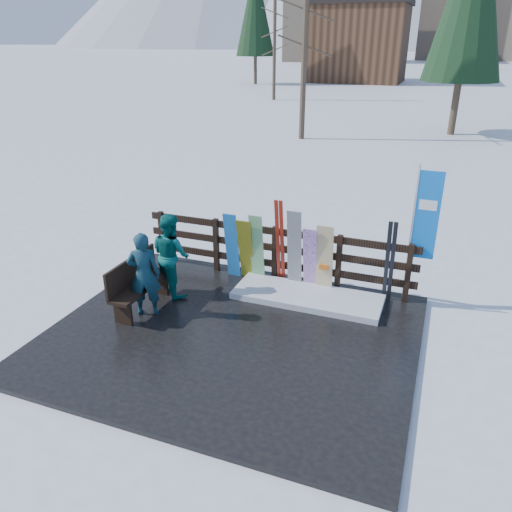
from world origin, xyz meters
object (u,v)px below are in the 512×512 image
at_px(rental_flag, 423,221).
at_px(person_front, 144,274).
at_px(snowboard_0, 232,246).
at_px(snowboard_4, 294,250).
at_px(person_back, 171,255).
at_px(snowboard_3, 310,260).
at_px(snowboard_5, 324,260).
at_px(snowboard_1, 257,249).
at_px(bench, 137,282).
at_px(snowboard_2, 246,250).

bearing_deg(rental_flag, person_front, -153.72).
xyz_separation_m(snowboard_0, snowboard_4, (1.31, 0.00, 0.11)).
relative_size(snowboard_0, person_back, 0.89).
bearing_deg(snowboard_0, snowboard_3, 0.00).
xyz_separation_m(rental_flag, person_front, (-4.41, -2.18, -0.83)).
bearing_deg(snowboard_5, person_front, -145.28).
relative_size(snowboard_0, snowboard_1, 0.98).
distance_m(bench, snowboard_5, 3.49).
distance_m(snowboard_5, person_front, 3.35).
distance_m(bench, snowboard_1, 2.42).
height_order(snowboard_3, snowboard_5, snowboard_5).
distance_m(rental_flag, person_front, 4.98).
bearing_deg(person_front, snowboard_5, -170.09).
bearing_deg(snowboard_2, snowboard_1, 0.00).
bearing_deg(person_front, snowboard_1, -150.76).
height_order(bench, person_back, person_back).
bearing_deg(snowboard_4, snowboard_5, 0.00).
bearing_deg(snowboard_4, bench, -143.84).
bearing_deg(snowboard_2, person_back, -137.00).
distance_m(snowboard_3, person_front, 3.12).
relative_size(snowboard_1, snowboard_2, 1.08).
xyz_separation_m(snowboard_4, person_front, (-2.15, -1.91, -0.04)).
height_order(snowboard_4, rental_flag, rental_flag).
distance_m(snowboard_0, snowboard_4, 1.32).
bearing_deg(snowboard_2, person_front, -121.03).
bearing_deg(person_front, snowboard_2, -145.84).
distance_m(bench, person_front, 0.39).
bearing_deg(person_back, snowboard_3, -128.13).
distance_m(snowboard_2, rental_flag, 3.40).
height_order(snowboard_2, person_back, person_back).
relative_size(snowboard_0, snowboard_3, 1.07).
bearing_deg(snowboard_3, snowboard_4, 180.00).
bearing_deg(person_front, snowboard_3, -167.18).
height_order(bench, snowboard_4, snowboard_4).
bearing_deg(person_front, snowboard_4, -163.31).
xyz_separation_m(snowboard_1, person_back, (-1.34, -1.03, 0.08)).
bearing_deg(person_front, bench, -53.85).
xyz_separation_m(snowboard_2, snowboard_4, (1.01, 0.00, 0.15)).
bearing_deg(snowboard_4, person_front, -138.50).
relative_size(snowboard_3, snowboard_5, 0.95).
bearing_deg(snowboard_0, person_back, -127.81).
bearing_deg(person_back, bench, 96.69).
relative_size(snowboard_1, rental_flag, 0.56).
xyz_separation_m(snowboard_3, snowboard_5, (0.28, 0.00, 0.04)).
height_order(snowboard_0, snowboard_5, snowboard_0).
xyz_separation_m(snowboard_0, snowboard_5, (1.91, 0.00, -0.00)).
relative_size(snowboard_2, snowboard_5, 0.96).
bearing_deg(snowboard_3, bench, -147.15).
bearing_deg(snowboard_2, snowboard_4, 0.00).
xyz_separation_m(snowboard_0, rental_flag, (3.57, 0.27, 0.90)).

